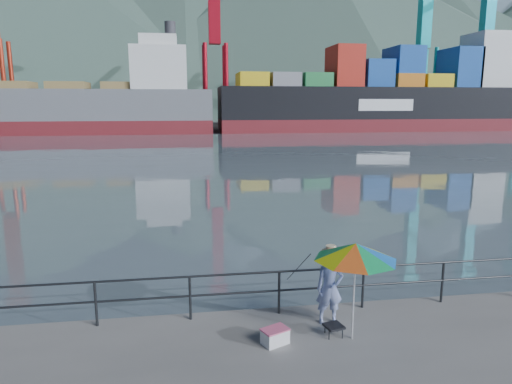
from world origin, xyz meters
TOP-DOWN VIEW (x-y plane):
  - harbor_water at (0.00, 130.00)m, footprint 500.00×280.00m
  - far_dock at (10.00, 93.00)m, footprint 200.00×40.00m
  - guardrail at (0.00, 1.70)m, footprint 22.00×0.06m
  - mountains at (38.82, 207.75)m, footprint 600.00×332.80m
  - port_cranes at (31.00, 84.00)m, footprint 116.00×28.00m
  - container_stacks at (32.67, 93.77)m, footprint 58.00×8.40m
  - fisherman at (1.99, 1.09)m, footprint 0.61×0.42m
  - beach_umbrella at (2.25, 0.35)m, footprint 1.79×1.79m
  - folding_stool at (1.91, 0.52)m, footprint 0.43×0.43m
  - cooler_bag at (0.65, 0.39)m, footprint 0.59×0.51m
  - fishing_rod at (1.54, 2.14)m, footprint 0.09×1.90m
  - bulk_carrier at (-18.25, 72.37)m, footprint 47.34×8.19m
  - container_ship at (35.35, 73.51)m, footprint 57.42×9.57m

SIDE VIEW (x-z plane):
  - harbor_water at x=0.00m, z-range 0.00..0.00m
  - far_dock at x=10.00m, z-range -0.20..0.20m
  - fishing_rod at x=1.54m, z-range -0.67..0.67m
  - folding_stool at x=1.91m, z-range 0.01..0.24m
  - cooler_bag at x=0.65m, z-range 0.00..0.29m
  - guardrail at x=0.00m, z-range 0.01..1.03m
  - fisherman at x=1.99m, z-range 0.00..1.62m
  - beach_umbrella at x=2.25m, z-range 0.84..2.87m
  - container_stacks at x=32.67m, z-range -0.93..6.87m
  - bulk_carrier at x=-18.25m, z-range -3.06..11.44m
  - container_ship at x=35.35m, z-range -3.20..14.90m
  - port_cranes at x=31.00m, z-range -3.20..35.20m
  - mountains at x=38.82m, z-range -4.45..75.55m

